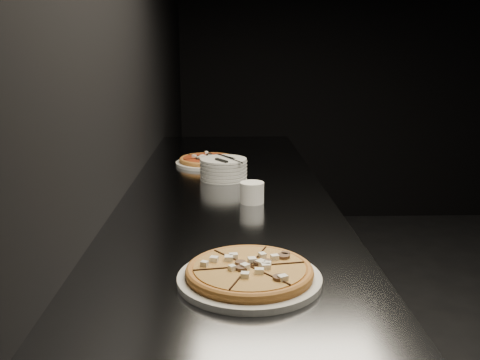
{
  "coord_description": "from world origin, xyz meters",
  "views": [
    {
      "loc": [
        -2.13,
        -1.95,
        1.44
      ],
      "look_at": [
        -2.08,
        -0.06,
        0.97
      ],
      "focal_mm": 40.0,
      "sensor_mm": 36.0,
      "label": 1
    }
  ],
  "objects_px": {
    "pizza_tomato": "(208,161)",
    "ramekin": "(252,192)",
    "pizza_mushroom": "(249,274)",
    "cutlery": "(225,159)",
    "counter": "(227,300)",
    "plate_stack": "(224,169)"
  },
  "relations": [
    {
      "from": "pizza_tomato",
      "to": "ramekin",
      "type": "xyz_separation_m",
      "value": [
        0.17,
        -0.62,
        0.02
      ]
    },
    {
      "from": "pizza_mushroom",
      "to": "cutlery",
      "type": "xyz_separation_m",
      "value": [
        -0.05,
        0.97,
        0.07
      ]
    },
    {
      "from": "counter",
      "to": "plate_stack",
      "type": "relative_size",
      "value": 13.05
    },
    {
      "from": "counter",
      "to": "pizza_mushroom",
      "type": "relative_size",
      "value": 7.33
    },
    {
      "from": "counter",
      "to": "pizza_mushroom",
      "type": "xyz_separation_m",
      "value": [
        0.05,
        -0.83,
        0.48
      ]
    },
    {
      "from": "pizza_mushroom",
      "to": "cutlery",
      "type": "bearing_deg",
      "value": 93.17
    },
    {
      "from": "plate_stack",
      "to": "ramekin",
      "type": "xyz_separation_m",
      "value": [
        0.1,
        -0.35,
        -0.0
      ]
    },
    {
      "from": "plate_stack",
      "to": "cutlery",
      "type": "distance_m",
      "value": 0.05
    },
    {
      "from": "cutlery",
      "to": "ramekin",
      "type": "distance_m",
      "value": 0.35
    },
    {
      "from": "counter",
      "to": "pizza_mushroom",
      "type": "distance_m",
      "value": 0.96
    },
    {
      "from": "cutlery",
      "to": "ramekin",
      "type": "height_order",
      "value": "cutlery"
    },
    {
      "from": "plate_stack",
      "to": "counter",
      "type": "bearing_deg",
      "value": -86.01
    },
    {
      "from": "ramekin",
      "to": "pizza_tomato",
      "type": "bearing_deg",
      "value": 105.26
    },
    {
      "from": "pizza_tomato",
      "to": "counter",
      "type": "bearing_deg",
      "value": -79.17
    },
    {
      "from": "pizza_tomato",
      "to": "plate_stack",
      "type": "bearing_deg",
      "value": -75.52
    },
    {
      "from": "counter",
      "to": "plate_stack",
      "type": "height_order",
      "value": "plate_stack"
    },
    {
      "from": "counter",
      "to": "cutlery",
      "type": "relative_size",
      "value": 12.74
    },
    {
      "from": "plate_stack",
      "to": "cutlery",
      "type": "relative_size",
      "value": 0.98
    },
    {
      "from": "pizza_mushroom",
      "to": "ramekin",
      "type": "height_order",
      "value": "ramekin"
    },
    {
      "from": "pizza_mushroom",
      "to": "ramekin",
      "type": "distance_m",
      "value": 0.64
    },
    {
      "from": "plate_stack",
      "to": "ramekin",
      "type": "relative_size",
      "value": 2.27
    },
    {
      "from": "pizza_tomato",
      "to": "plate_stack",
      "type": "distance_m",
      "value": 0.29
    }
  ]
}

